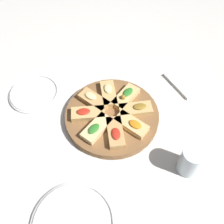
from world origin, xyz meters
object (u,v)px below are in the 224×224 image
Objects in this scene: napkin_stack at (188,81)px; plate_right at (34,93)px; plate_left at (74,224)px; serving_board at (112,116)px; water_glass at (191,161)px.

plate_right is at bearing 73.59° from napkin_stack.
plate_left is at bearing 179.30° from plate_right.
plate_left is at bearing 140.91° from serving_board.
serving_board is at bearing -39.09° from plate_left.
plate_left is at bearing 93.44° from water_glass.
water_glass is at bearing 147.46° from napkin_stack.
serving_board is 0.31m from plate_right.
plate_left is 2.32× the size of water_glass.
plate_right is at bearing 37.71° from water_glass.
water_glass is 0.70× the size of napkin_stack.
napkin_stack is (0.31, -0.20, -0.05)m from water_glass.
napkin_stack is (0.33, -0.58, -0.00)m from plate_left.
plate_left is 1.25× the size of plate_right.
water_glass is (-0.48, -0.37, 0.04)m from plate_right.
plate_left and plate_right have the same top height.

